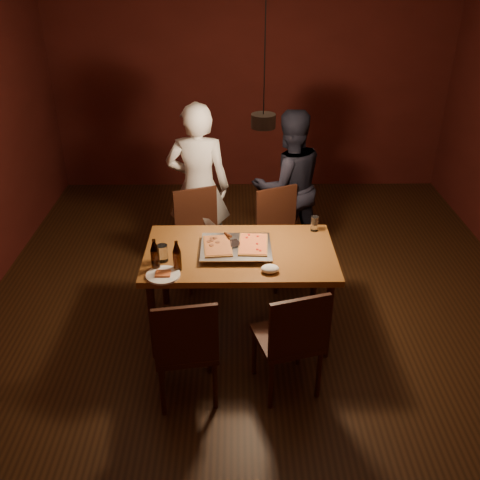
{
  "coord_description": "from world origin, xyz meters",
  "views": [
    {
      "loc": [
        -0.21,
        -3.81,
        2.85
      ],
      "look_at": [
        -0.17,
        -0.16,
        0.85
      ],
      "focal_mm": 40.0,
      "sensor_mm": 36.0,
      "label": 1
    }
  ],
  "objects_px": {
    "chair_near_right": "(292,334)",
    "plate_slice": "(163,275)",
    "diner_white": "(198,187)",
    "pendant_lamp": "(263,119)",
    "beer_bottle_b": "(177,256)",
    "chair_far_right": "(281,227)",
    "diner_dark": "(288,186)",
    "pizza_tray": "(236,249)",
    "chair_near_left": "(186,342)",
    "dining_table": "(240,259)",
    "chair_far_left": "(199,228)",
    "beer_bottle_a": "(155,254)"
  },
  "relations": [
    {
      "from": "chair_near_right",
      "to": "plate_slice",
      "type": "relative_size",
      "value": 2.08
    },
    {
      "from": "diner_white",
      "to": "pendant_lamp",
      "type": "bearing_deg",
      "value": 122.85
    },
    {
      "from": "plate_slice",
      "to": "beer_bottle_b",
      "type": "bearing_deg",
      "value": 41.74
    },
    {
      "from": "chair_far_right",
      "to": "diner_dark",
      "type": "xyz_separation_m",
      "value": [
        0.1,
        0.43,
        0.23
      ]
    },
    {
      "from": "pizza_tray",
      "to": "chair_near_left",
      "type": "bearing_deg",
      "value": -112.68
    },
    {
      "from": "chair_far_right",
      "to": "chair_near_right",
      "type": "distance_m",
      "value": 1.6
    },
    {
      "from": "chair_near_left",
      "to": "pizza_tray",
      "type": "height_order",
      "value": "chair_near_left"
    },
    {
      "from": "chair_near_left",
      "to": "chair_far_right",
      "type": "bearing_deg",
      "value": 56.46
    },
    {
      "from": "diner_dark",
      "to": "plate_slice",
      "type": "bearing_deg",
      "value": 40.41
    },
    {
      "from": "dining_table",
      "to": "pizza_tray",
      "type": "distance_m",
      "value": 0.1
    },
    {
      "from": "diner_white",
      "to": "chair_near_right",
      "type": "bearing_deg",
      "value": 113.76
    },
    {
      "from": "pizza_tray",
      "to": "diner_white",
      "type": "xyz_separation_m",
      "value": [
        -0.36,
        1.11,
        0.05
      ]
    },
    {
      "from": "dining_table",
      "to": "diner_white",
      "type": "distance_m",
      "value": 1.18
    },
    {
      "from": "chair_near_left",
      "to": "chair_near_right",
      "type": "xyz_separation_m",
      "value": [
        0.72,
        0.08,
        0.0
      ]
    },
    {
      "from": "plate_slice",
      "to": "diner_white",
      "type": "xyz_separation_m",
      "value": [
        0.18,
        1.46,
        0.07
      ]
    },
    {
      "from": "chair_near_right",
      "to": "pendant_lamp",
      "type": "bearing_deg",
      "value": 84.26
    },
    {
      "from": "plate_slice",
      "to": "diner_dark",
      "type": "distance_m",
      "value": 1.94
    },
    {
      "from": "pizza_tray",
      "to": "diner_dark",
      "type": "bearing_deg",
      "value": 66.93
    },
    {
      "from": "chair_far_left",
      "to": "diner_dark",
      "type": "height_order",
      "value": "diner_dark"
    },
    {
      "from": "beer_bottle_b",
      "to": "pendant_lamp",
      "type": "height_order",
      "value": "pendant_lamp"
    },
    {
      "from": "chair_near_right",
      "to": "diner_white",
      "type": "xyz_separation_m",
      "value": [
        -0.74,
        1.87,
        0.29
      ]
    },
    {
      "from": "pizza_tray",
      "to": "chair_far_right",
      "type": "bearing_deg",
      "value": 62.31
    },
    {
      "from": "dining_table",
      "to": "pendant_lamp",
      "type": "bearing_deg",
      "value": 42.27
    },
    {
      "from": "chair_far_left",
      "to": "chair_near_right",
      "type": "xyz_separation_m",
      "value": [
        0.72,
        -1.58,
        0.0
      ]
    },
    {
      "from": "chair_far_right",
      "to": "beer_bottle_a",
      "type": "height_order",
      "value": "beer_bottle_a"
    },
    {
      "from": "pizza_tray",
      "to": "dining_table",
      "type": "bearing_deg",
      "value": 7.33
    },
    {
      "from": "pizza_tray",
      "to": "chair_near_right",
      "type": "bearing_deg",
      "value": -63.97
    },
    {
      "from": "dining_table",
      "to": "plate_slice",
      "type": "height_order",
      "value": "plate_slice"
    },
    {
      "from": "dining_table",
      "to": "chair_far_right",
      "type": "bearing_deg",
      "value": 64.44
    },
    {
      "from": "chair_near_right",
      "to": "pendant_lamp",
      "type": "height_order",
      "value": "pendant_lamp"
    },
    {
      "from": "chair_far_left",
      "to": "chair_near_left",
      "type": "relative_size",
      "value": 1.11
    },
    {
      "from": "chair_far_left",
      "to": "beer_bottle_b",
      "type": "height_order",
      "value": "beer_bottle_b"
    },
    {
      "from": "chair_far_right",
      "to": "pendant_lamp",
      "type": "xyz_separation_m",
      "value": [
        -0.22,
        -0.67,
        1.22
      ]
    },
    {
      "from": "beer_bottle_a",
      "to": "beer_bottle_b",
      "type": "xyz_separation_m",
      "value": [
        0.16,
        -0.01,
        -0.0
      ]
    },
    {
      "from": "beer_bottle_a",
      "to": "beer_bottle_b",
      "type": "relative_size",
      "value": 1.04
    },
    {
      "from": "beer_bottle_a",
      "to": "plate_slice",
      "type": "distance_m",
      "value": 0.17
    },
    {
      "from": "beer_bottle_b",
      "to": "chair_far_right",
      "type": "bearing_deg",
      "value": 51.92
    },
    {
      "from": "chair_far_left",
      "to": "pendant_lamp",
      "type": "height_order",
      "value": "pendant_lamp"
    },
    {
      "from": "beer_bottle_b",
      "to": "plate_slice",
      "type": "bearing_deg",
      "value": -138.26
    },
    {
      "from": "chair_near_left",
      "to": "pendant_lamp",
      "type": "distance_m",
      "value": 1.67
    },
    {
      "from": "beer_bottle_a",
      "to": "pizza_tray",
      "type": "bearing_deg",
      "value": 22.99
    },
    {
      "from": "chair_far_left",
      "to": "plate_slice",
      "type": "distance_m",
      "value": 1.21
    },
    {
      "from": "dining_table",
      "to": "chair_near_right",
      "type": "relative_size",
      "value": 2.87
    },
    {
      "from": "dining_table",
      "to": "plate_slice",
      "type": "relative_size",
      "value": 5.98
    },
    {
      "from": "dining_table",
      "to": "beer_bottle_a",
      "type": "bearing_deg",
      "value": -157.71
    },
    {
      "from": "pendant_lamp",
      "to": "beer_bottle_b",
      "type": "bearing_deg",
      "value": -146.14
    },
    {
      "from": "chair_near_left",
      "to": "beer_bottle_b",
      "type": "xyz_separation_m",
      "value": [
        -0.09,
        0.57,
        0.33
      ]
    },
    {
      "from": "pendant_lamp",
      "to": "diner_white",
      "type": "bearing_deg",
      "value": 120.66
    },
    {
      "from": "chair_near_right",
      "to": "chair_near_left",
      "type": "bearing_deg",
      "value": 169.34
    },
    {
      "from": "chair_far_right",
      "to": "pizza_tray",
      "type": "xyz_separation_m",
      "value": [
        -0.43,
        -0.83,
        0.24
      ]
    }
  ]
}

